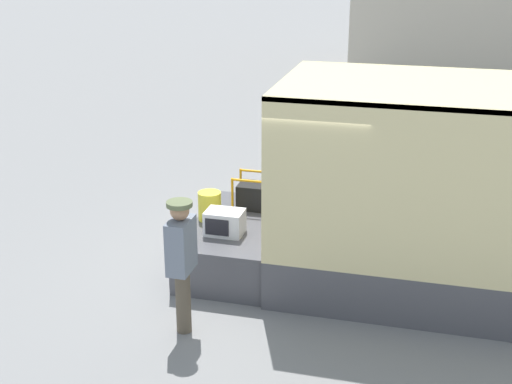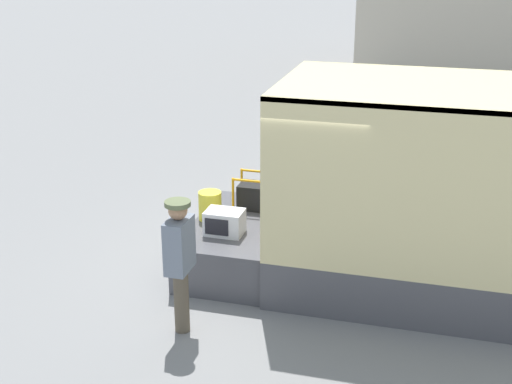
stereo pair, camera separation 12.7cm
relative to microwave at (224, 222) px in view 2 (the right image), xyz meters
The scene contains 6 objects.
ground_plane 1.17m from the microwave, 32.60° to the left, with size 160.00×160.00×0.00m, color gray.
tailgate_deck 0.67m from the microwave, 80.83° to the left, with size 1.26×2.28×0.65m, color #4C4C51.
microwave is the anchor object (origin of this frame).
portable_generator 1.04m from the microwave, 81.56° to the left, with size 0.57×0.48×0.51m.
orange_bucket 0.56m from the microwave, 129.18° to the left, with size 0.33×0.33×0.41m.
worker_person 1.49m from the microwave, 92.50° to the right, with size 0.30×0.44×1.66m.
Camera 2 is at (2.08, -8.86, 4.53)m, focal length 50.00 mm.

